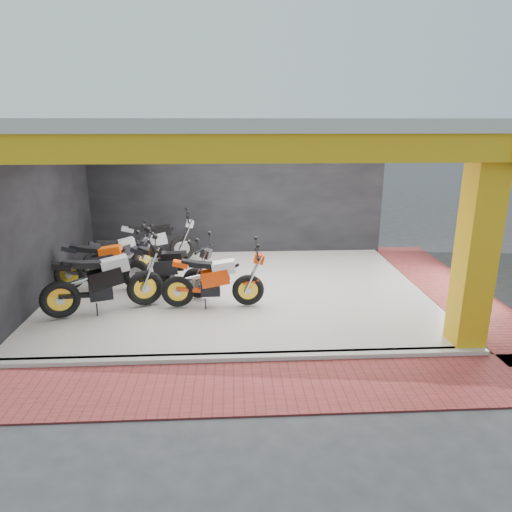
{
  "coord_description": "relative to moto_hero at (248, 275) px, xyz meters",
  "views": [
    {
      "loc": [
        -0.13,
        -7.53,
        3.64
      ],
      "look_at": [
        0.38,
        1.82,
        0.9
      ],
      "focal_mm": 32.0,
      "sensor_mm": 36.0,
      "label": 1
    }
  ],
  "objects": [
    {
      "name": "paver_right",
      "position": [
        4.63,
        1.02,
        -0.74
      ],
      "size": [
        1.4,
        7.0,
        0.03
      ],
      "primitive_type": "cube",
      "color": "maroon",
      "rests_on": "ground"
    },
    {
      "name": "moto_hero",
      "position": [
        0.0,
        0.0,
        0.0
      ],
      "size": [
        2.15,
        0.82,
        1.31
      ],
      "primitive_type": null,
      "rotation": [
        0.0,
        0.0,
        0.01
      ],
      "color": "#F03D0A",
      "rests_on": "showroom_floor"
    },
    {
      "name": "paver_front",
      "position": [
        -0.17,
        -2.78,
        -0.74
      ],
      "size": [
        9.0,
        1.4,
        0.03
      ],
      "primitive_type": "cube",
      "color": "maroon",
      "rests_on": "ground"
    },
    {
      "name": "back_wall",
      "position": [
        -0.17,
        4.12,
        0.99
      ],
      "size": [
        8.2,
        0.2,
        3.5
      ],
      "primitive_type": "cube",
      "color": "black",
      "rests_on": "ground"
    },
    {
      "name": "moto_row_d",
      "position": [
        -1.63,
        3.18,
        0.02
      ],
      "size": [
        2.3,
        1.15,
        1.35
      ],
      "primitive_type": null,
      "rotation": [
        0.0,
        0.0,
        0.16
      ],
      "color": "#9FA1A6",
      "rests_on": "showroom_floor"
    },
    {
      "name": "showroom_ceiling",
      "position": [
        -0.17,
        1.02,
        2.84
      ],
      "size": [
        8.4,
        6.4,
        0.2
      ],
      "primitive_type": "cube",
      "color": "beige",
      "rests_on": "corner_column"
    },
    {
      "name": "moto_row_c",
      "position": [
        -2.44,
        1.12,
        0.02
      ],
      "size": [
        2.21,
        0.83,
        1.35
      ],
      "primitive_type": null,
      "rotation": [
        0.0,
        0.0,
        -0.01
      ],
      "color": "black",
      "rests_on": "showroom_floor"
    },
    {
      "name": "header_beam_right",
      "position": [
        3.83,
        1.02,
        2.54
      ],
      "size": [
        0.3,
        6.4,
        0.4
      ],
      "primitive_type": "cube",
      "color": "gold",
      "rests_on": "corner_column"
    },
    {
      "name": "header_beam_front",
      "position": [
        -0.17,
        -1.98,
        2.54
      ],
      "size": [
        8.4,
        0.3,
        0.4
      ],
      "primitive_type": "cube",
      "color": "gold",
      "rests_on": "corner_column"
    },
    {
      "name": "ground",
      "position": [
        -0.17,
        -0.98,
        -0.76
      ],
      "size": [
        80.0,
        80.0,
        0.0
      ],
      "primitive_type": "plane",
      "color": "#2D2D30",
      "rests_on": "ground"
    },
    {
      "name": "showroom_floor",
      "position": [
        -0.17,
        1.02,
        -0.71
      ],
      "size": [
        8.0,
        6.0,
        0.1
      ],
      "primitive_type": "cube",
      "color": "silver",
      "rests_on": "ground"
    },
    {
      "name": "moto_row_a",
      "position": [
        -2.05,
        0.11,
        0.08
      ],
      "size": [
        2.57,
        1.68,
        1.47
      ],
      "primitive_type": null,
      "rotation": [
        0.0,
        0.0,
        0.36
      ],
      "color": "black",
      "rests_on": "showroom_floor"
    },
    {
      "name": "moto_row_b",
      "position": [
        -1.04,
        0.45,
        0.01
      ],
      "size": [
        2.33,
        1.55,
        1.34
      ],
      "primitive_type": null,
      "rotation": [
        0.0,
        0.0,
        -0.37
      ],
      "color": "black",
      "rests_on": "showroom_floor"
    },
    {
      "name": "floor_kerb",
      "position": [
        -0.17,
        -2.0,
        -0.71
      ],
      "size": [
        8.0,
        0.2,
        0.1
      ],
      "primitive_type": "cube",
      "color": "silver",
      "rests_on": "ground"
    },
    {
      "name": "moto_row_e",
      "position": [
        -2.5,
        2.55,
        -0.08
      ],
      "size": [
        2.0,
        1.45,
        1.15
      ],
      "primitive_type": null,
      "rotation": [
        0.0,
        0.0,
        0.45
      ],
      "color": "black",
      "rests_on": "showroom_floor"
    },
    {
      "name": "left_wall",
      "position": [
        -4.27,
        1.02,
        0.99
      ],
      "size": [
        0.2,
        6.2,
        3.5
      ],
      "primitive_type": "cube",
      "color": "black",
      "rests_on": "ground"
    },
    {
      "name": "corner_column",
      "position": [
        3.58,
        -1.73,
        0.99
      ],
      "size": [
        0.5,
        0.5,
        3.5
      ],
      "primitive_type": "cube",
      "color": "gold",
      "rests_on": "ground"
    }
  ]
}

